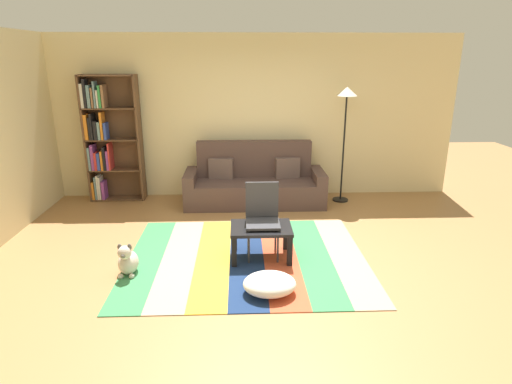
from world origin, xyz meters
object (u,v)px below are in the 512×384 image
standing_lamp (346,107)px  pouf (270,284)px  bookshelf (106,139)px  dog (128,261)px  folding_chair (262,213)px  tv_remote (257,228)px  couch (255,183)px  coffee_table (261,232)px

standing_lamp → pouf: bearing=-115.7°
bookshelf → standing_lamp: size_ratio=1.10×
bookshelf → dog: bookshelf is taller
standing_lamp → folding_chair: standing_lamp is taller
tv_remote → couch: bearing=61.0°
standing_lamp → couch: bearing=-177.9°
dog → standing_lamp: bearing=39.5°
dog → standing_lamp: 4.09m
couch → bookshelf: 2.56m
pouf → couch: bearing=91.1°
pouf → bookshelf: bearing=128.3°
pouf → standing_lamp: bearing=64.3°
tv_remote → bookshelf: bearing=107.1°
coffee_table → dog: coffee_table is taller
dog → folding_chair: size_ratio=0.44×
bookshelf → dog: size_ratio=5.20×
pouf → tv_remote: 0.83m
coffee_table → dog: 1.56m
dog → standing_lamp: (2.96, 2.45, 1.41)m
bookshelf → coffee_table: size_ratio=2.86×
standing_lamp → dog: bearing=-140.5°
dog → tv_remote: size_ratio=2.65×
pouf → standing_lamp: standing_lamp is taller
folding_chair → coffee_table: bearing=-76.7°
bookshelf → coffee_table: bearing=-43.7°
pouf → dog: dog is taller
coffee_table → standing_lamp: (1.45, 2.10, 1.23)m
folding_chair → bookshelf: bearing=161.6°
coffee_table → pouf: 0.86m
coffee_table → tv_remote: (-0.05, -0.06, 0.08)m
couch → pouf: (0.05, -2.87, -0.22)m
couch → folding_chair: 1.95m
coffee_table → dog: (-1.51, -0.34, -0.18)m
folding_chair → standing_lamp: bearing=77.9°
couch → tv_remote: 2.11m
folding_chair → tv_remote: bearing=-87.1°
bookshelf → folding_chair: bookshelf is taller
dog → folding_chair: folding_chair is taller
bookshelf → standing_lamp: (3.90, -0.23, 0.53)m
couch → pouf: bearing=-88.9°
tv_remote → pouf: bearing=-111.0°
couch → pouf: couch is taller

